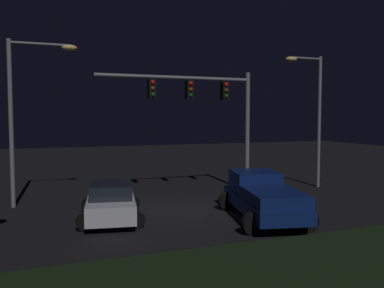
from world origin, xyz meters
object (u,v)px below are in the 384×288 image
Objects in this scene: car_sedan at (111,202)px; pickup_truck at (262,194)px; traffic_signal_gantry at (206,102)px; street_lamp_right at (312,105)px; street_lamp_left at (26,100)px.

pickup_truck is at bearing -99.27° from car_sedan.
pickup_truck is at bearing -89.19° from traffic_signal_gantry.
pickup_truck is 0.75× the size of street_lamp_right.
pickup_truck is at bearing -33.75° from street_lamp_left.
car_sedan is 13.35m from street_lamp_right.
pickup_truck is 6.06m from car_sedan.
car_sedan is 0.61× the size of street_lamp_right.
traffic_signal_gantry reaches higher than pickup_truck.
traffic_signal_gantry reaches higher than car_sedan.
street_lamp_right is (6.51, 5.44, 3.81)m from pickup_truck.
street_lamp_left is (-8.82, 5.89, 3.86)m from pickup_truck.
street_lamp_left is at bearing 68.91° from pickup_truck.
car_sedan is 7.88m from traffic_signal_gantry.
street_lamp_left is at bearing 48.20° from car_sedan.
street_lamp_left reaches higher than car_sedan.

